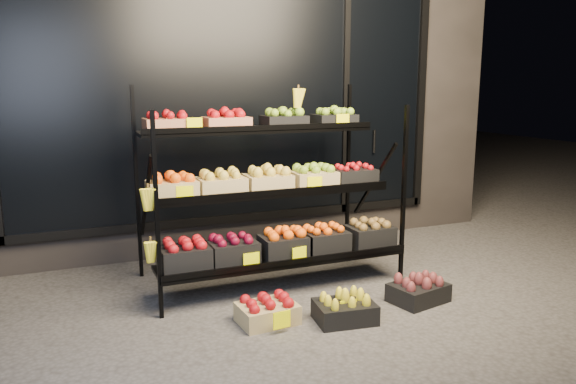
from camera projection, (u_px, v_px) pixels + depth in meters
name	position (u px, v px, depth m)	size (l,w,h in m)	color
ground	(300.00, 305.00, 4.30)	(24.00, 24.00, 0.00)	#514F4C
building	(208.00, 76.00, 6.31)	(6.00, 2.08, 3.50)	#2D2826
display_rack	(270.00, 191.00, 4.68)	(2.18, 1.02, 1.74)	black
tag_floor_a	(282.00, 325.00, 3.81)	(0.13, 0.01, 0.12)	#FBFA00
tag_floor_b	(348.00, 313.00, 4.00)	(0.13, 0.01, 0.12)	#FBFA00
floor_crate_left	(267.00, 310.00, 3.98)	(0.42, 0.32, 0.20)	tan
floor_crate_midleft	(345.00, 308.00, 4.00)	(0.45, 0.36, 0.21)	black
floor_crate_right	(418.00, 290.00, 4.36)	(0.48, 0.39, 0.21)	black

